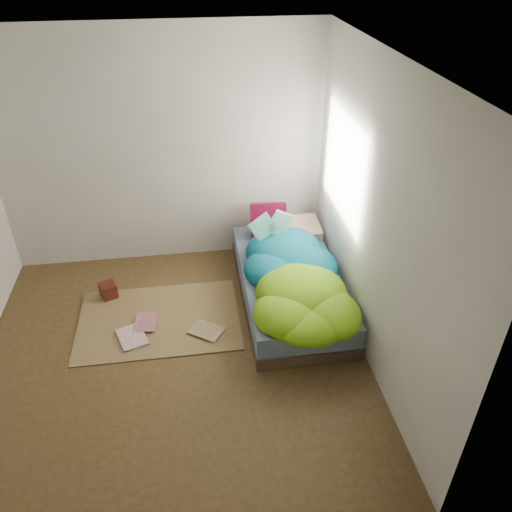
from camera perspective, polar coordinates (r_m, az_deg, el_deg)
The scene contains 12 objects.
ground at distance 4.75m, azimuth -9.28°, elevation -11.36°, with size 3.50×3.50×0.00m, color #413019.
room_walls at distance 3.80m, azimuth -11.30°, elevation 6.37°, with size 3.54×3.54×2.62m.
bed at distance 5.26m, azimuth 3.85°, elevation -3.30°, with size 1.00×2.00×0.34m.
duvet at distance 4.89m, azimuth 4.51°, elevation -1.64°, with size 0.96×1.84×0.34m, color navy, non-canonical shape.
rug at distance 5.16m, azimuth -11.01°, elevation -7.13°, with size 1.60×1.10×0.01m, color brown.
pillow_floral at distance 5.74m, azimuth 4.26°, elevation 3.01°, with size 0.61×0.38×0.14m, color beige.
pillow_magenta at distance 5.64m, azimuth 1.42°, elevation 4.04°, with size 0.40×0.12×0.40m, color #480421.
open_book at distance 5.17m, azimuth 1.83°, elevation 4.45°, with size 0.41×0.09×0.25m, color green, non-canonical shape.
wooden_box at distance 5.53m, azimuth -16.52°, elevation -3.78°, with size 0.16×0.16×0.16m, color black.
floor_book_a at distance 4.98m, azimuth -15.36°, elevation -9.37°, with size 0.24×0.33×0.03m, color white.
floor_book_b at distance 5.14m, azimuth -13.72°, elevation -7.43°, with size 0.22×0.29×0.03m, color #D37A8C.
floor_book_c at distance 4.87m, azimuth -6.38°, elevation -9.31°, with size 0.23×0.31×0.02m, color tan.
Camera 1 is at (0.27, -3.38, 3.33)m, focal length 35.00 mm.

